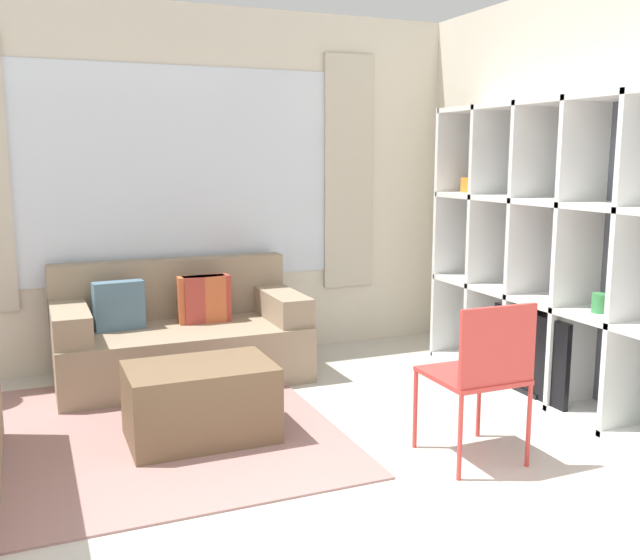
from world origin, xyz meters
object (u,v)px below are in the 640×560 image
at_px(shelving_unit, 557,256).
at_px(ottoman, 201,402).
at_px(folding_chair, 482,368).
at_px(couch_main, 180,336).

height_order(shelving_unit, ottoman, shelving_unit).
distance_m(ottoman, folding_chair, 1.57).
height_order(ottoman, folding_chair, folding_chair).
relative_size(shelving_unit, ottoman, 2.87).
height_order(couch_main, ottoman, couch_main).
xyz_separation_m(couch_main, ottoman, (-0.13, -1.19, -0.09)).
xyz_separation_m(shelving_unit, folding_chair, (-1.07, -0.72, -0.43)).
relative_size(shelving_unit, couch_main, 1.34).
bearing_deg(ottoman, couch_main, 83.82).
xyz_separation_m(ottoman, folding_chair, (1.27, -0.87, 0.30)).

